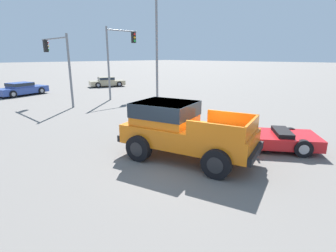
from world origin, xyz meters
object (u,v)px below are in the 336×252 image
at_px(traffic_light_main, 58,56).
at_px(traffic_light_crosswalk, 119,50).
at_px(red_convertible_car, 263,138).
at_px(street_lamp_post, 157,38).
at_px(orange_pickup_truck, 180,127).
at_px(parked_car_blue, 21,89).
at_px(parked_car_tan, 107,82).

bearing_deg(traffic_light_main, traffic_light_crosswalk, -98.28).
distance_m(red_convertible_car, street_lamp_post, 8.95).
height_order(traffic_light_main, traffic_light_crosswalk, traffic_light_crosswalk).
bearing_deg(street_lamp_post, red_convertible_car, -100.38).
bearing_deg(traffic_light_crosswalk, traffic_light_main, 171.72).
bearing_deg(street_lamp_post, traffic_light_main, 110.02).
xyz_separation_m(orange_pickup_truck, parked_car_blue, (1.12, 21.09, -0.51)).
xyz_separation_m(orange_pickup_truck, red_convertible_car, (3.11, -1.74, -0.73)).
height_order(red_convertible_car, parked_car_tan, parked_car_tan).
bearing_deg(street_lamp_post, parked_car_tan, 68.09).
height_order(red_convertible_car, traffic_light_main, traffic_light_main).
distance_m(parked_car_tan, traffic_light_main, 12.45).
relative_size(traffic_light_crosswalk, street_lamp_post, 0.76).
relative_size(red_convertible_car, traffic_light_main, 0.86).
relative_size(parked_car_tan, street_lamp_post, 0.57).
relative_size(red_convertible_car, street_lamp_post, 0.57).
relative_size(parked_car_tan, traffic_light_main, 0.87).
xyz_separation_m(red_convertible_car, traffic_light_main, (-1.38, 15.42, 3.21)).
height_order(red_convertible_car, street_lamp_post, street_lamp_post).
bearing_deg(parked_car_tan, parked_car_blue, -67.05).
bearing_deg(parked_car_tan, red_convertible_car, 1.47).
bearing_deg(red_convertible_car, orange_pickup_truck, 115.55).
relative_size(parked_car_blue, parked_car_tan, 1.10).
bearing_deg(orange_pickup_truck, parked_car_blue, 71.34).
xyz_separation_m(red_convertible_car, parked_car_blue, (-1.99, 22.83, 0.21)).
bearing_deg(traffic_light_crosswalk, parked_car_tan, 64.75).
height_order(traffic_light_main, street_lamp_post, street_lamp_post).
distance_m(orange_pickup_truck, parked_car_blue, 21.13).
xyz_separation_m(parked_car_blue, street_lamp_post, (3.41, -15.08, 4.03)).
relative_size(orange_pickup_truck, red_convertible_car, 1.18).
height_order(parked_car_blue, traffic_light_crosswalk, traffic_light_crosswalk).
distance_m(parked_car_blue, street_lamp_post, 15.98).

